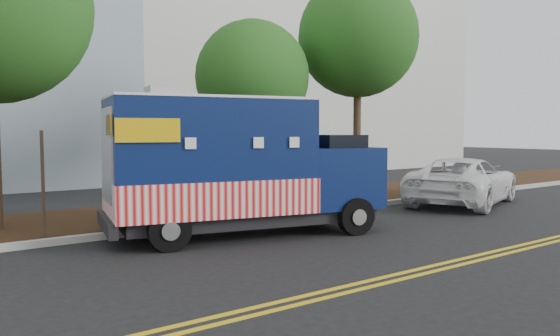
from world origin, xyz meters
TOP-DOWN VIEW (x-y plane):
  - ground at (0.00, 0.00)m, footprint 120.00×120.00m
  - curb at (0.00, 1.40)m, footprint 120.00×0.18m
  - mulch_strip at (0.00, 3.50)m, footprint 120.00×4.00m
  - centerline_near at (0.00, -4.45)m, footprint 120.00×0.10m
  - centerline_far at (0.00, -4.70)m, footprint 120.00×0.10m
  - tree_b at (2.03, 3.70)m, footprint 3.53×3.53m
  - tree_c at (5.83, 2.95)m, footprint 4.07×4.07m
  - sign_post at (-4.64, 1.66)m, footprint 0.06×0.06m
  - food_truck at (-0.96, 0.06)m, footprint 6.66×3.65m
  - white_car at (7.87, 0.13)m, footprint 5.96×4.20m

SIDE VIEW (x-z plane):
  - ground at x=0.00m, z-range 0.00..0.00m
  - centerline_near at x=0.00m, z-range 0.00..0.01m
  - centerline_far at x=0.00m, z-range 0.00..0.01m
  - curb at x=0.00m, z-range 0.00..0.15m
  - mulch_strip at x=0.00m, z-range 0.00..0.15m
  - white_car at x=7.87m, z-range 0.00..1.51m
  - sign_post at x=-4.64m, z-range 0.00..2.40m
  - food_truck at x=-0.96m, z-range -0.16..3.17m
  - tree_b at x=2.03m, z-range 1.13..6.93m
  - tree_c at x=5.83m, z-range 1.74..9.32m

